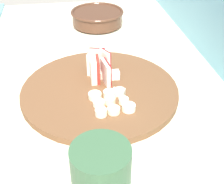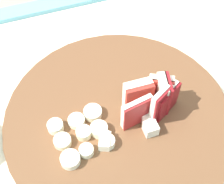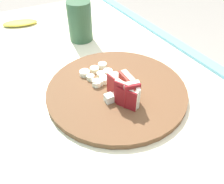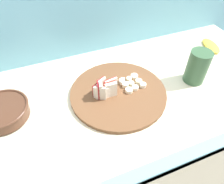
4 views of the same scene
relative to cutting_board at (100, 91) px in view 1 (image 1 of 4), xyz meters
The scene contains 6 objects.
tile_backsplash 0.43m from the cutting_board, 83.48° to the left, with size 2.40×0.04×1.28m, color #6BADC6.
cutting_board is the anchor object (origin of this frame).
apple_wedge_fan 0.06m from the cutting_board, behind, with size 0.10×0.06×0.07m.
apple_dice_pile 0.04m from the cutting_board, 119.39° to the left, with size 0.11×0.06×0.02m.
banana_slice_rows 0.07m from the cutting_board, 14.12° to the left, with size 0.09×0.10×0.01m.
ceramic_bowl 0.41m from the cutting_board, behind, with size 0.18×0.18×0.05m.
Camera 1 is at (0.58, -0.06, 1.33)m, focal length 50.65 mm.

